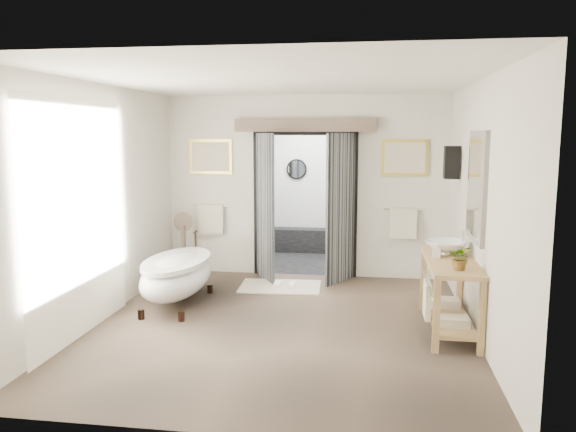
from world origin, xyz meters
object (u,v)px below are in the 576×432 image
object	(u,v)px
rug	(280,286)
vanity	(448,288)
basin	(446,248)
clawfoot_tub	(177,274)

from	to	relation	value
rug	vanity	bearing A→B (deg)	-35.03
rug	basin	world-z (taller)	basin
clawfoot_tub	rug	bearing A→B (deg)	41.85
rug	basin	bearing A→B (deg)	-30.08
vanity	basin	xyz separation A→B (m)	(-0.00, 0.27, 0.43)
vanity	rug	size ratio (longest dim) A/B	1.33
clawfoot_tub	vanity	bearing A→B (deg)	-7.81
clawfoot_tub	rug	xyz separation A→B (m)	(1.22, 1.09, -0.42)
clawfoot_tub	vanity	size ratio (longest dim) A/B	1.11
rug	clawfoot_tub	bearing A→B (deg)	-138.15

